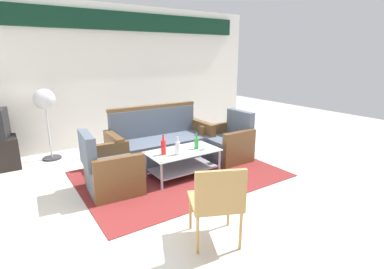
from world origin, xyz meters
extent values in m
plane|color=beige|center=(0.00, 0.00, 0.00)|extent=(14.00, 14.00, 0.00)
cube|color=silver|center=(0.00, 3.06, 1.40)|extent=(6.52, 0.12, 2.80)
cube|color=black|center=(0.00, 2.97, 2.47)|extent=(5.76, 0.08, 0.36)
cube|color=maroon|center=(0.04, 0.70, 0.01)|extent=(3.00, 2.15, 0.01)
cube|color=#4C5666|center=(0.07, 1.33, 0.22)|extent=(1.62, 0.74, 0.42)
cube|color=#4C5666|center=(0.07, 1.65, 0.67)|extent=(1.60, 0.18, 0.48)
cube|color=brown|center=(0.91, 1.31, 0.32)|extent=(0.14, 0.70, 0.62)
cube|color=brown|center=(-0.77, 1.35, 0.32)|extent=(0.14, 0.70, 0.62)
cube|color=brown|center=(0.07, 1.65, 0.94)|extent=(1.64, 0.14, 0.06)
cube|color=#4C5666|center=(-1.01, 0.73, 0.21)|extent=(0.70, 0.65, 0.40)
cube|color=#4C5666|center=(-1.32, 0.75, 0.64)|extent=(0.16, 0.61, 0.45)
cube|color=brown|center=(-0.99, 1.06, 0.30)|extent=(0.67, 0.15, 0.58)
cube|color=brown|center=(-1.04, 0.40, 0.30)|extent=(0.67, 0.15, 0.58)
cube|color=#4C5666|center=(1.09, 0.82, 0.21)|extent=(0.66, 0.60, 0.40)
cube|color=#4C5666|center=(1.40, 0.83, 0.64)|extent=(0.12, 0.60, 0.45)
cube|color=brown|center=(1.09, 0.49, 0.30)|extent=(0.66, 0.10, 0.58)
cube|color=brown|center=(1.08, 1.15, 0.30)|extent=(0.66, 0.10, 0.58)
cube|color=silver|center=(0.05, 0.63, 0.40)|extent=(1.10, 0.60, 0.02)
cube|color=#9E9EA5|center=(0.05, 0.63, 0.13)|extent=(1.00, 0.52, 0.02)
cylinder|color=#9E9EA5|center=(-0.46, 0.89, 0.21)|extent=(0.04, 0.04, 0.40)
cylinder|color=#9E9EA5|center=(0.56, 0.89, 0.21)|extent=(0.04, 0.04, 0.40)
cylinder|color=#9E9EA5|center=(-0.46, 0.37, 0.21)|extent=(0.04, 0.04, 0.40)
cylinder|color=#9E9EA5|center=(0.56, 0.37, 0.21)|extent=(0.04, 0.04, 0.40)
cylinder|color=silver|center=(-0.10, 0.52, 0.51)|extent=(0.07, 0.07, 0.19)
cylinder|color=silver|center=(-0.10, 0.52, 0.64)|extent=(0.03, 0.03, 0.08)
cylinder|color=red|center=(-0.27, 0.64, 0.51)|extent=(0.07, 0.07, 0.21)
cylinder|color=red|center=(-0.27, 0.64, 0.66)|extent=(0.03, 0.03, 0.09)
cylinder|color=#2D8C38|center=(0.28, 0.59, 0.50)|extent=(0.07, 0.07, 0.18)
cylinder|color=#2D8C38|center=(0.28, 0.59, 0.63)|extent=(0.03, 0.03, 0.08)
cylinder|color=silver|center=(0.35, 0.49, 0.46)|extent=(0.08, 0.08, 0.10)
cylinder|color=#2D2D33|center=(-1.52, 2.60, 0.01)|extent=(0.32, 0.32, 0.03)
cylinder|color=#B2B2B7|center=(-1.52, 2.60, 0.51)|extent=(0.03, 0.03, 0.95)
sphere|color=#B2B2B7|center=(-1.52, 2.60, 1.09)|extent=(0.36, 0.36, 0.36)
cube|color=#AD844C|center=(-0.54, -0.92, 0.42)|extent=(0.63, 0.63, 0.04)
cube|color=#AD844C|center=(-0.63, -1.12, 0.64)|extent=(0.45, 0.23, 0.40)
cylinder|color=#AD844C|center=(-0.65, -0.64, 0.21)|extent=(0.03, 0.03, 0.42)
cylinder|color=#AD844C|center=(-0.26, -0.82, 0.21)|extent=(0.03, 0.03, 0.42)
cylinder|color=#AD844C|center=(-0.82, -1.03, 0.21)|extent=(0.03, 0.03, 0.42)
cylinder|color=#AD844C|center=(-0.44, -1.20, 0.21)|extent=(0.03, 0.03, 0.42)
camera|label=1|loc=(-2.19, -3.00, 1.84)|focal=27.52mm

